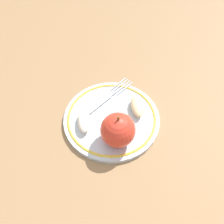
# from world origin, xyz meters

# --- Properties ---
(ground_plane) EXTENTS (2.00, 2.00, 0.00)m
(ground_plane) POSITION_xyz_m (0.00, 0.00, 0.00)
(ground_plane) COLOR #956F48
(plate) EXTENTS (0.24, 0.24, 0.01)m
(plate) POSITION_xyz_m (0.01, -0.00, 0.01)
(plate) COLOR silver
(plate) RESTS_ON ground_plane
(apple_red_whole) EXTENTS (0.08, 0.08, 0.09)m
(apple_red_whole) POSITION_xyz_m (-0.05, -0.03, 0.05)
(apple_red_whole) COLOR red
(apple_red_whole) RESTS_ON plate
(apple_slice_front) EXTENTS (0.07, 0.05, 0.02)m
(apple_slice_front) POSITION_xyz_m (-0.03, 0.06, 0.02)
(apple_slice_front) COLOR #F1E0CD
(apple_slice_front) RESTS_ON plate
(apple_slice_back) EXTENTS (0.07, 0.05, 0.02)m
(apple_slice_back) POSITION_xyz_m (0.04, -0.06, 0.02)
(apple_slice_back) COLOR beige
(apple_slice_back) RESTS_ON plate
(fork) EXTENTS (0.15, 0.10, 0.00)m
(fork) POSITION_xyz_m (0.06, 0.03, 0.02)
(fork) COLOR silver
(fork) RESTS_ON plate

